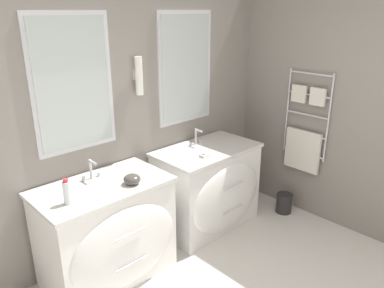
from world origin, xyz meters
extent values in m
cube|color=gray|center=(0.00, 2.11, 1.30)|extent=(5.47, 0.06, 2.60)
cube|color=silver|center=(-0.27, 2.08, 1.63)|extent=(0.69, 0.01, 1.09)
cube|color=#B2BCBA|center=(-0.27, 2.07, 1.63)|extent=(0.62, 0.01, 1.02)
cube|color=silver|center=(0.93, 2.08, 1.63)|extent=(0.69, 0.01, 1.09)
cube|color=#B2BCBA|center=(0.93, 2.07, 1.63)|extent=(0.62, 0.01, 1.02)
cylinder|color=white|center=(0.33, 2.03, 1.63)|extent=(0.07, 0.07, 0.34)
cube|color=silver|center=(0.33, 2.07, 1.63)|extent=(0.05, 0.02, 0.08)
cube|color=gray|center=(1.97, 0.94, 1.30)|extent=(0.06, 4.13, 2.60)
cylinder|color=silver|center=(1.90, 1.00, 1.13)|extent=(0.02, 0.02, 0.92)
cylinder|color=silver|center=(1.90, 1.48, 1.13)|extent=(0.02, 0.02, 0.92)
cylinder|color=silver|center=(1.90, 1.24, 1.56)|extent=(0.02, 0.48, 0.02)
cylinder|color=silver|center=(1.90, 1.24, 1.35)|extent=(0.02, 0.48, 0.02)
cylinder|color=silver|center=(1.90, 1.24, 1.13)|extent=(0.02, 0.48, 0.02)
cylinder|color=silver|center=(1.90, 1.24, 0.92)|extent=(0.02, 0.48, 0.02)
cylinder|color=silver|center=(1.90, 1.24, 0.70)|extent=(0.02, 0.48, 0.02)
cube|color=silver|center=(1.88, 1.24, 0.73)|extent=(0.04, 0.40, 0.45)
cube|color=silver|center=(1.88, 1.14, 1.34)|extent=(0.04, 0.16, 0.18)
cube|color=silver|center=(1.88, 1.35, 1.34)|extent=(0.04, 0.16, 0.18)
cube|color=white|center=(-0.27, 1.77, 0.42)|extent=(1.04, 0.59, 0.83)
ellipsoid|color=white|center=(-0.27, 1.47, 0.42)|extent=(0.95, 0.13, 0.70)
cube|color=silver|center=(-0.27, 1.77, 0.85)|extent=(1.07, 0.62, 0.03)
ellipsoid|color=white|center=(-0.27, 1.74, 0.81)|extent=(0.46, 0.40, 0.10)
cylinder|color=silver|center=(-0.27, 1.40, 0.58)|extent=(0.29, 0.01, 0.01)
cylinder|color=silver|center=(-0.27, 1.40, 0.32)|extent=(0.29, 0.01, 0.01)
cube|color=white|center=(0.93, 1.77, 0.42)|extent=(1.04, 0.59, 0.83)
ellipsoid|color=white|center=(0.93, 1.47, 0.42)|extent=(0.95, 0.13, 0.70)
cube|color=silver|center=(0.93, 1.77, 0.85)|extent=(1.07, 0.62, 0.03)
ellipsoid|color=white|center=(0.93, 1.74, 0.81)|extent=(0.46, 0.40, 0.10)
cylinder|color=silver|center=(0.93, 1.40, 0.58)|extent=(0.29, 0.01, 0.01)
cylinder|color=silver|center=(0.93, 1.40, 0.32)|extent=(0.29, 0.01, 0.01)
cylinder|color=silver|center=(-0.27, 1.93, 0.95)|extent=(0.02, 0.02, 0.17)
cylinder|color=silver|center=(-0.27, 1.88, 1.02)|extent=(0.02, 0.09, 0.02)
cylinder|color=silver|center=(-0.34, 1.93, 0.88)|extent=(0.03, 0.03, 0.04)
cylinder|color=silver|center=(-0.20, 1.93, 0.88)|extent=(0.03, 0.03, 0.04)
cylinder|color=silver|center=(0.93, 1.93, 0.95)|extent=(0.02, 0.02, 0.17)
cylinder|color=silver|center=(0.93, 1.88, 1.02)|extent=(0.02, 0.09, 0.02)
cylinder|color=silver|center=(0.86, 1.93, 0.88)|extent=(0.03, 0.03, 0.04)
cylinder|color=silver|center=(1.00, 1.93, 0.88)|extent=(0.03, 0.03, 0.04)
cylinder|color=silver|center=(-0.61, 1.66, 0.95)|extent=(0.06, 0.06, 0.17)
cylinder|color=red|center=(-0.61, 1.66, 1.05)|extent=(0.04, 0.04, 0.02)
ellipsoid|color=#4C4742|center=(-0.09, 1.61, 0.91)|extent=(0.14, 0.14, 0.08)
cube|color=white|center=(0.75, 1.63, 0.88)|extent=(0.09, 0.06, 0.02)
ellipsoid|color=#F2E5CC|center=(0.75, 1.63, 0.90)|extent=(0.06, 0.04, 0.02)
cylinder|color=#282626|center=(1.74, 1.32, 0.11)|extent=(0.18, 0.18, 0.22)
torus|color=#282626|center=(1.74, 1.32, 0.21)|extent=(0.18, 0.18, 0.01)
camera|label=1|loc=(-1.61, -0.67, 2.18)|focal=35.00mm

